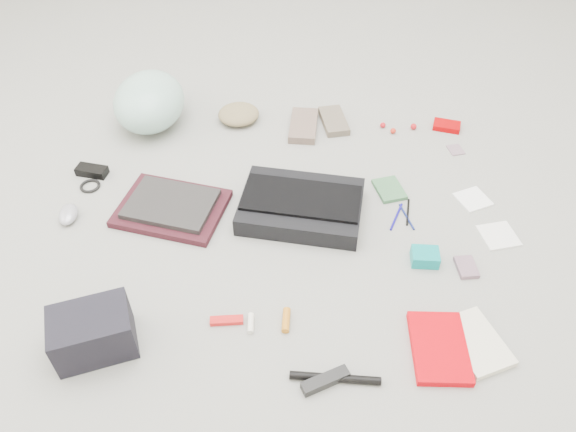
{
  "coord_description": "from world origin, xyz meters",
  "views": [
    {
      "loc": [
        0.01,
        -1.33,
        1.37
      ],
      "look_at": [
        0.0,
        0.0,
        0.05
      ],
      "focal_mm": 35.0,
      "sensor_mm": 36.0,
      "label": 1
    }
  ],
  "objects_px": {
    "book_red": "(439,348)",
    "accordion_wallet": "(425,257)",
    "bike_helmet": "(149,102)",
    "camera_bag": "(93,332)",
    "messenger_bag": "(301,206)",
    "laptop": "(171,204)"
  },
  "relations": [
    {
      "from": "bike_helmet",
      "to": "accordion_wallet",
      "type": "distance_m",
      "value": 1.26
    },
    {
      "from": "bike_helmet",
      "to": "messenger_bag",
      "type": "bearing_deg",
      "value": -39.48
    },
    {
      "from": "bike_helmet",
      "to": "book_red",
      "type": "distance_m",
      "value": 1.47
    },
    {
      "from": "laptop",
      "to": "bike_helmet",
      "type": "distance_m",
      "value": 0.55
    },
    {
      "from": "bike_helmet",
      "to": "book_red",
      "type": "xyz_separation_m",
      "value": [
        0.99,
        -1.08,
        -0.09
      ]
    },
    {
      "from": "laptop",
      "to": "book_red",
      "type": "relative_size",
      "value": 1.29
    },
    {
      "from": "camera_bag",
      "to": "accordion_wallet",
      "type": "distance_m",
      "value": 1.02
    },
    {
      "from": "bike_helmet",
      "to": "book_red",
      "type": "bearing_deg",
      "value": -45.73
    },
    {
      "from": "messenger_bag",
      "to": "camera_bag",
      "type": "height_order",
      "value": "camera_bag"
    },
    {
      "from": "bike_helmet",
      "to": "camera_bag",
      "type": "bearing_deg",
      "value": -86.34
    },
    {
      "from": "bike_helmet",
      "to": "camera_bag",
      "type": "relative_size",
      "value": 1.64
    },
    {
      "from": "book_red",
      "to": "accordion_wallet",
      "type": "xyz_separation_m",
      "value": [
        0.01,
        0.33,
        0.01
      ]
    },
    {
      "from": "messenger_bag",
      "to": "bike_helmet",
      "type": "relative_size",
      "value": 1.17
    },
    {
      "from": "messenger_bag",
      "to": "accordion_wallet",
      "type": "height_order",
      "value": "messenger_bag"
    },
    {
      "from": "camera_bag",
      "to": "messenger_bag",
      "type": "bearing_deg",
      "value": 24.54
    },
    {
      "from": "book_red",
      "to": "accordion_wallet",
      "type": "height_order",
      "value": "accordion_wallet"
    },
    {
      "from": "camera_bag",
      "to": "book_red",
      "type": "height_order",
      "value": "camera_bag"
    },
    {
      "from": "bike_helmet",
      "to": "accordion_wallet",
      "type": "xyz_separation_m",
      "value": [
        1.0,
        -0.76,
        -0.08
      ]
    },
    {
      "from": "messenger_bag",
      "to": "bike_helmet",
      "type": "height_order",
      "value": "bike_helmet"
    },
    {
      "from": "accordion_wallet",
      "to": "camera_bag",
      "type": "bearing_deg",
      "value": -158.04
    },
    {
      "from": "laptop",
      "to": "accordion_wallet",
      "type": "relative_size",
      "value": 3.4
    },
    {
      "from": "laptop",
      "to": "book_red",
      "type": "distance_m",
      "value": 1.0
    }
  ]
}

